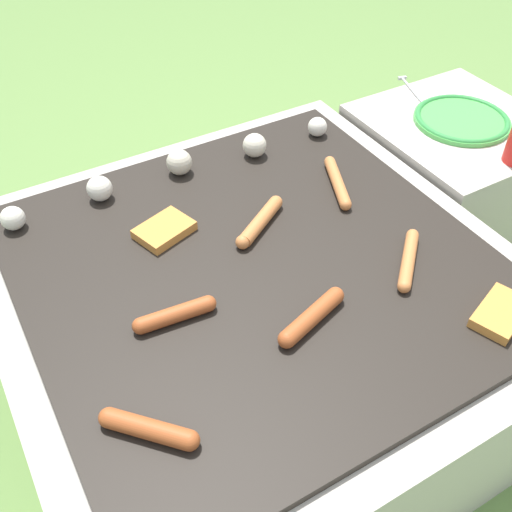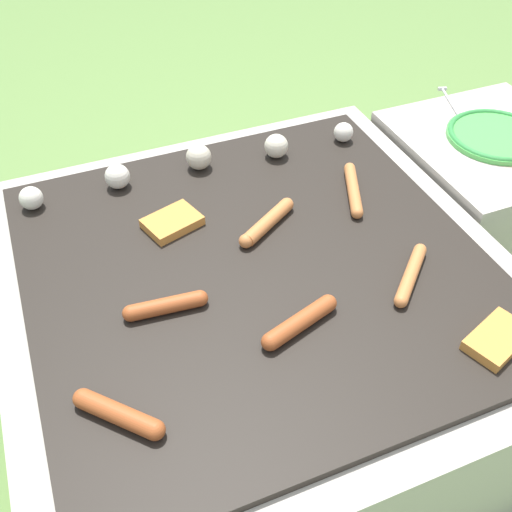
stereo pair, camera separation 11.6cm
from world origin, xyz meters
name	(u,v)px [view 2 (the right image)]	position (x,y,z in m)	size (l,w,h in m)	color
ground_plane	(256,376)	(0.00, 0.00, 0.00)	(14.00, 14.00, 0.00)	#608442
grill	(256,326)	(0.00, 0.00, 0.19)	(1.00, 1.00, 0.37)	#B2AA9E
side_ledge	(477,198)	(0.73, 0.19, 0.19)	(0.44, 0.47, 0.37)	#B2AA9E
sausage_front_center	(118,414)	(-0.33, -0.24, 0.39)	(0.12, 0.13, 0.03)	#A34C23
sausage_back_center	(300,322)	(0.01, -0.18, 0.39)	(0.16, 0.07, 0.03)	#A34C23
sausage_back_right	(411,274)	(0.26, -0.15, 0.39)	(0.13, 0.13, 0.03)	#C6753D
sausage_front_right	(353,190)	(0.28, 0.12, 0.39)	(0.09, 0.18, 0.03)	#C6753D
sausage_front_left	(166,306)	(-0.20, -0.05, 0.39)	(0.16, 0.04, 0.03)	#A34C23
sausage_back_left	(268,222)	(0.06, 0.09, 0.39)	(0.15, 0.11, 0.03)	#C6753D
bread_slice_right	(497,339)	(0.31, -0.34, 0.38)	(0.13, 0.11, 0.02)	#D18438
bread_slice_center	(172,222)	(-0.12, 0.17, 0.38)	(0.13, 0.11, 0.02)	#D18438
mushroom_row	(196,161)	(-0.01, 0.34, 0.40)	(0.80, 0.08, 0.06)	silver
plate_colorful	(497,135)	(0.73, 0.19, 0.38)	(0.25, 0.25, 0.02)	#4CB24C
fork_utensil	(452,105)	(0.72, 0.37, 0.38)	(0.08, 0.21, 0.01)	silver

